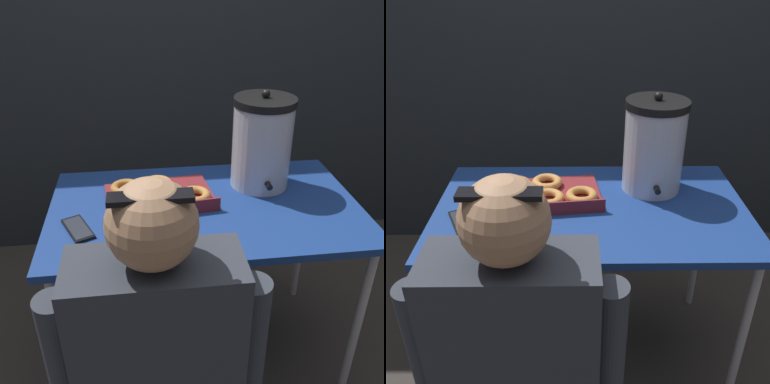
# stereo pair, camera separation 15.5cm
# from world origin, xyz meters

# --- Properties ---
(ground_plane) EXTENTS (12.00, 12.00, 0.00)m
(ground_plane) POSITION_xyz_m (0.00, 0.00, 0.00)
(ground_plane) COLOR #3D3833
(back_wall) EXTENTS (6.00, 0.11, 2.41)m
(back_wall) POSITION_xyz_m (0.00, 0.97, 1.21)
(back_wall) COLOR #23282D
(back_wall) RESTS_ON ground
(folding_table) EXTENTS (1.15, 0.68, 0.75)m
(folding_table) POSITION_xyz_m (0.00, 0.00, 0.69)
(folding_table) COLOR navy
(folding_table) RESTS_ON ground
(donut_box) EXTENTS (0.43, 0.32, 0.05)m
(donut_box) POSITION_xyz_m (-0.18, 0.06, 0.77)
(donut_box) COLOR maroon
(donut_box) RESTS_ON folding_table
(coffee_urn) EXTENTS (0.23, 0.27, 0.39)m
(coffee_urn) POSITION_xyz_m (0.24, 0.14, 0.93)
(coffee_urn) COLOR silver
(coffee_urn) RESTS_ON folding_table
(cell_phone) EXTENTS (0.13, 0.17, 0.01)m
(cell_phone) POSITION_xyz_m (-0.45, -0.11, 0.76)
(cell_phone) COLOR black
(cell_phone) RESTS_ON folding_table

